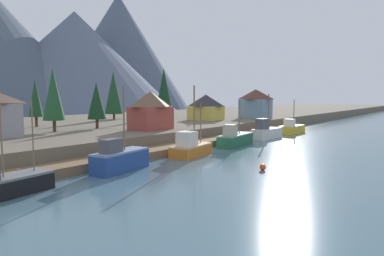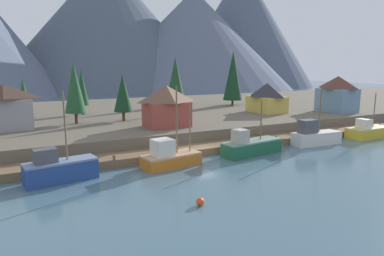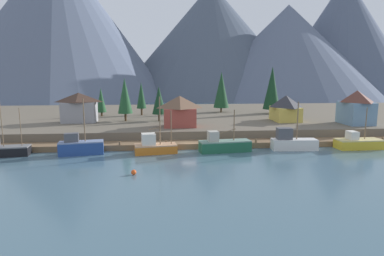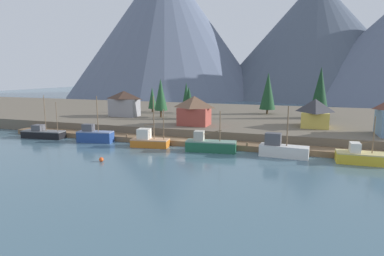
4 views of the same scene
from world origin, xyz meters
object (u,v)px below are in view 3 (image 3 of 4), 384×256
Objects in this scene: house_blue at (356,107)px; conifer_near_left at (272,88)px; house_red at (180,111)px; conifer_back_left at (221,90)px; fishing_boat_blue at (80,147)px; fishing_boat_orange at (154,146)px; house_yellow at (286,108)px; conifer_near_right at (101,100)px; conifer_mid_right at (159,100)px; fishing_boat_yellow at (358,143)px; conifer_mid_left at (125,96)px; fishing_boat_green at (224,145)px; channel_buoy at (134,172)px; house_grey at (79,107)px; fishing_boat_white at (292,142)px; conifer_back_right at (141,95)px.

conifer_near_left reaches higher than house_blue.
conifer_back_left is at bearing 62.37° from house_red.
fishing_boat_blue is 0.97× the size of fishing_boat_orange.
fishing_boat_orange reaches higher than house_yellow.
house_blue is at bearing -18.09° from conifer_near_right.
conifer_mid_right is at bearing 49.61° from fishing_boat_blue.
fishing_boat_yellow is 0.81× the size of conifer_mid_left.
conifer_near_left is at bearing 52.53° from fishing_boat_green.
house_red is 28.06m from conifer_back_left.
fishing_boat_orange is at bearing -65.52° from conifer_near_right.
conifer_near_left is at bearing 53.14° from channel_buoy.
conifer_mid_right is at bearing -34.71° from conifer_near_right.
house_grey is 10.29m from conifer_mid_left.
conifer_near_left is at bearing 2.12° from conifer_near_right.
conifer_near_left reaches higher than fishing_boat_orange.
fishing_boat_orange is 34.41m from conifer_near_right.
house_grey is at bearing 114.50° from channel_buoy.
conifer_back_left is at bearing 43.16° from conifer_mid_right.
fishing_boat_blue is at bearing -176.09° from fishing_boat_white.
conifer_mid_right is at bearing 175.24° from house_yellow.
conifer_back_left reaches higher than fishing_boat_yellow.
house_red is at bearing 26.49° from fishing_boat_blue.
fishing_boat_green is at bearing -7.44° from fishing_boat_orange.
conifer_back_left is at bearing 32.24° from conifer_mid_left.
house_red is 25.30m from house_yellow.
house_yellow is (17.62, 18.26, 4.34)m from fishing_boat_green.
house_blue is (59.60, -7.75, 0.32)m from house_grey.
conifer_back_right is (-8.93, 19.84, 1.92)m from house_red.
conifer_near_right is (-19.00, 18.81, 0.85)m from house_red.
conifer_back_right reaches higher than house_blue.
house_grey is 10.88× the size of channel_buoy.
conifer_mid_left is 1.24× the size of conifer_mid_right.
conifer_mid_right is at bearing -136.84° from conifer_back_left.
fishing_boat_green is 35.39m from house_grey.
fishing_boat_white is 0.98× the size of conifer_back_right.
conifer_near_left is (25.97, 20.47, 3.70)m from house_red.
conifer_mid_left is (-11.90, 9.05, 2.54)m from house_red.
fishing_boat_white is 1.17× the size of conifer_near_right.
house_blue is 23.60m from conifer_near_left.
house_red is 25.57m from channel_buoy.
fishing_boat_white is 42.64m from conifer_back_right.
conifer_back_left is (17.86, 36.83, 7.60)m from fishing_boat_orange.
house_grey reaches higher than house_red.
conifer_back_left is at bearing 67.40° from channel_buoy.
channel_buoy is at bearing -112.60° from conifer_back_left.
house_red is at bearing 73.02° from channel_buoy.
conifer_back_left reaches higher than fishing_boat_blue.
conifer_near_right is at bearing -169.53° from conifer_back_left.
fishing_boat_yellow is (24.23, 0.23, -0.15)m from fishing_boat_green.
house_blue is at bearing -24.14° from house_yellow.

